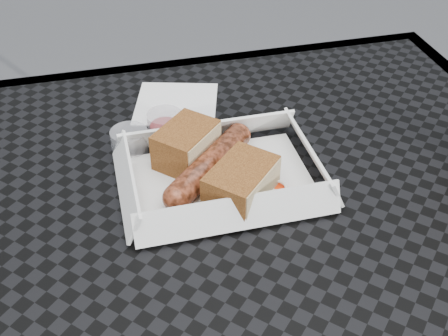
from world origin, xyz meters
The scene contains 9 objects.
patio_table centered at (0.00, 0.00, 0.67)m, with size 0.80×0.80×0.74m.
food_tray centered at (-0.05, 0.07, 0.75)m, with size 0.22×0.15×0.00m, color white.
bratwurst centered at (-0.06, 0.08, 0.77)m, with size 0.14×0.14×0.03m.
bread_near centered at (-0.09, 0.12, 0.77)m, with size 0.08×0.06×0.05m, color brown.
bread_far centered at (-0.04, 0.03, 0.77)m, with size 0.09×0.06×0.05m, color brown.
veg_garnish centered at (0.02, 0.03, 0.75)m, with size 0.03×0.03×0.00m.
napkin centered at (-0.07, 0.26, 0.75)m, with size 0.12×0.12×0.00m, color white.
condiment_cup_sauce centered at (-0.10, 0.19, 0.76)m, with size 0.05×0.05×0.03m, color maroon.
condiment_cup_empty centered at (-0.15, 0.16, 0.76)m, with size 0.05×0.05×0.03m, color silver.
Camera 1 is at (-0.18, -0.46, 1.20)m, focal length 45.00 mm.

